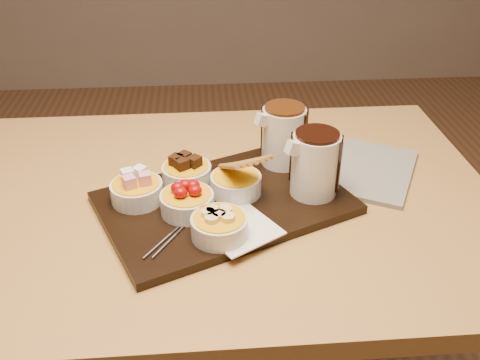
{
  "coord_description": "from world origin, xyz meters",
  "views": [
    {
      "loc": [
        0.01,
        -0.91,
        1.34
      ],
      "look_at": [
        0.08,
        -0.05,
        0.81
      ],
      "focal_mm": 40.0,
      "sensor_mm": 36.0,
      "label": 1
    }
  ],
  "objects": [
    {
      "name": "bowl_strawberries",
      "position": [
        -0.02,
        -0.08,
        0.79
      ],
      "size": [
        0.1,
        0.1,
        0.04
      ],
      "primitive_type": "cylinder",
      "color": "silver",
      "rests_on": "serving_board"
    },
    {
      "name": "serving_board",
      "position": [
        0.05,
        -0.05,
        0.76
      ],
      "size": [
        0.54,
        0.46,
        0.02
      ],
      "primitive_type": "cube",
      "rotation": [
        0.0,
        0.0,
        0.41
      ],
      "color": "black",
      "rests_on": "dining_table"
    },
    {
      "name": "newspaper",
      "position": [
        0.31,
        0.09,
        0.76
      ],
      "size": [
        0.38,
        0.35,
        0.01
      ],
      "primitive_type": "cube",
      "rotation": [
        0.0,
        0.0,
        -0.48
      ],
      "color": "beige",
      "rests_on": "dining_table"
    },
    {
      "name": "dining_table",
      "position": [
        0.0,
        0.0,
        0.65
      ],
      "size": [
        1.2,
        0.8,
        0.75
      ],
      "color": "#B48442",
      "rests_on": "ground"
    },
    {
      "name": "pitcher_milk_chocolate",
      "position": [
        0.18,
        0.09,
        0.83
      ],
      "size": [
        0.12,
        0.12,
        0.13
      ],
      "primitive_type": "cylinder",
      "rotation": [
        0.0,
        0.0,
        0.41
      ],
      "color": "silver",
      "rests_on": "serving_board"
    },
    {
      "name": "bowl_cake",
      "position": [
        -0.03,
        0.02,
        0.79
      ],
      "size": [
        0.1,
        0.1,
        0.04
      ],
      "primitive_type": "cylinder",
      "color": "silver",
      "rests_on": "serving_board"
    },
    {
      "name": "bowl_bananas",
      "position": [
        0.03,
        -0.16,
        0.79
      ],
      "size": [
        0.1,
        0.1,
        0.04
      ],
      "primitive_type": "cylinder",
      "color": "silver",
      "rests_on": "serving_board"
    },
    {
      "name": "napkin",
      "position": [
        0.07,
        -0.15,
        0.77
      ],
      "size": [
        0.17,
        0.17,
        0.0
      ],
      "primitive_type": "cube",
      "rotation": [
        0.0,
        0.0,
        0.55
      ],
      "color": "white",
      "rests_on": "serving_board"
    },
    {
      "name": "bowl_marshmallows",
      "position": [
        -0.12,
        -0.04,
        0.79
      ],
      "size": [
        0.1,
        0.1,
        0.04
      ],
      "primitive_type": "cylinder",
      "color": "silver",
      "rests_on": "serving_board"
    },
    {
      "name": "pitcher_dark_chocolate",
      "position": [
        0.22,
        -0.04,
        0.83
      ],
      "size": [
        0.12,
        0.12,
        0.13
      ],
      "primitive_type": "cylinder",
      "rotation": [
        0.0,
        0.0,
        0.41
      ],
      "color": "silver",
      "rests_on": "serving_board"
    },
    {
      "name": "fondue_skewers",
      "position": [
        -0.02,
        -0.11,
        0.77
      ],
      "size": [
        0.23,
        0.17,
        0.01
      ],
      "primitive_type": null,
      "rotation": [
        0.0,
        0.0,
        -0.6
      ],
      "color": "silver",
      "rests_on": "serving_board"
    },
    {
      "name": "bowl_biscotti",
      "position": [
        0.07,
        -0.03,
        0.79
      ],
      "size": [
        0.1,
        0.1,
        0.04
      ],
      "primitive_type": "cylinder",
      "color": "silver",
      "rests_on": "serving_board"
    }
  ]
}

